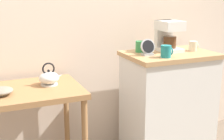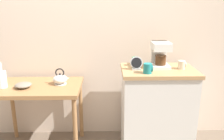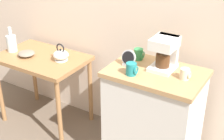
{
  "view_description": "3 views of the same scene",
  "coord_description": "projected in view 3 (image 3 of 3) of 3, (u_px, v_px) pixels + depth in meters",
  "views": [
    {
      "loc": [
        -0.78,
        -2.13,
        1.44
      ],
      "look_at": [
        0.13,
        -0.01,
        0.85
      ],
      "focal_mm": 49.93,
      "sensor_mm": 36.0,
      "label": 1
    },
    {
      "loc": [
        0.16,
        -2.22,
        1.57
      ],
      "look_at": [
        0.2,
        -0.04,
        0.94
      ],
      "focal_mm": 37.31,
      "sensor_mm": 36.0,
      "label": 2
    },
    {
      "loc": [
        1.54,
        -2.03,
        2.06
      ],
      "look_at": [
        0.3,
        0.0,
        0.86
      ],
      "focal_mm": 51.5,
      "sensor_mm": 36.0,
      "label": 3
    }
  ],
  "objects": [
    {
      "name": "ground_plane",
      "position": [
        87.0,
        140.0,
        3.19
      ],
      "size": [
        8.0,
        8.0,
        0.0
      ],
      "primitive_type": "plane",
      "color": "#6B5B4C"
    },
    {
      "name": "wooden_table",
      "position": [
        42.0,
        66.0,
        3.21
      ],
      "size": [
        0.88,
        0.58,
        0.75
      ],
      "color": "#9E7044",
      "rests_on": "ground_plane"
    },
    {
      "name": "kitchen_counter",
      "position": [
        153.0,
        121.0,
        2.69
      ],
      "size": [
        0.75,
        0.51,
        0.93
      ],
      "color": "white",
      "rests_on": "ground_plane"
    },
    {
      "name": "bowl_stoneware",
      "position": [
        26.0,
        54.0,
        3.15
      ],
      "size": [
        0.16,
        0.16,
        0.05
      ],
      "color": "gray",
      "rests_on": "wooden_table"
    },
    {
      "name": "teakettle",
      "position": [
        61.0,
        55.0,
        3.06
      ],
      "size": [
        0.18,
        0.15,
        0.17
      ],
      "color": "white",
      "rests_on": "wooden_table"
    },
    {
      "name": "glass_carafe_vase",
      "position": [
        12.0,
        43.0,
        3.24
      ],
      "size": [
        0.1,
        0.1,
        0.26
      ],
      "color": "silver",
      "rests_on": "wooden_table"
    },
    {
      "name": "coffee_maker",
      "position": [
        165.0,
        52.0,
        2.47
      ],
      "size": [
        0.18,
        0.22,
        0.26
      ],
      "color": "white",
      "rests_on": "kitchen_counter"
    },
    {
      "name": "mug_dark_teal",
      "position": [
        132.0,
        69.0,
        2.41
      ],
      "size": [
        0.09,
        0.08,
        0.1
      ],
      "color": "teal",
      "rests_on": "kitchen_counter"
    },
    {
      "name": "mug_tall_green",
      "position": [
        139.0,
        54.0,
        2.66
      ],
      "size": [
        0.08,
        0.08,
        0.09
      ],
      "color": "#338C4C",
      "rests_on": "kitchen_counter"
    },
    {
      "name": "mug_small_cream",
      "position": [
        185.0,
        74.0,
        2.35
      ],
      "size": [
        0.08,
        0.07,
        0.08
      ],
      "color": "beige",
      "rests_on": "kitchen_counter"
    },
    {
      "name": "table_clock",
      "position": [
        129.0,
        59.0,
        2.54
      ],
      "size": [
        0.12,
        0.06,
        0.13
      ],
      "color": "#B2B5BA",
      "rests_on": "kitchen_counter"
    }
  ]
}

